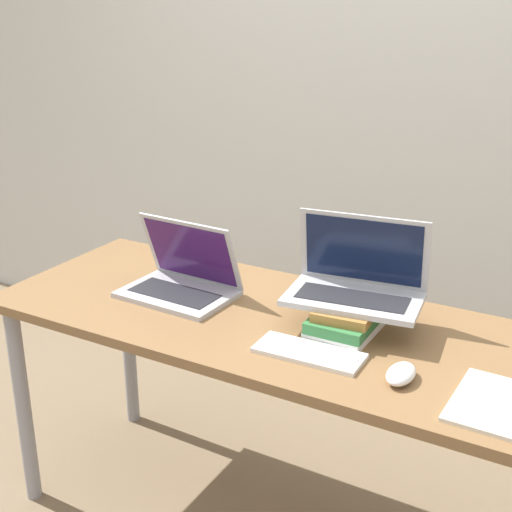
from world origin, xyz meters
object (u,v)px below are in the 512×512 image
object	(u,v)px
wireless_keyboard	(309,353)
laptop_left	(182,280)
notepad	(504,406)
laptop_on_books	(357,282)
book_stack	(348,318)
mouse	(401,374)

from	to	relation	value
wireless_keyboard	laptop_left	bearing A→B (deg)	162.31
notepad	laptop_on_books	bearing A→B (deg)	152.18
book_stack	wireless_keyboard	size ratio (longest dim) A/B	0.89
book_stack	laptop_on_books	size ratio (longest dim) A/B	0.65
book_stack	laptop_left	bearing A→B (deg)	-177.90
laptop_left	book_stack	world-z (taller)	laptop_left
book_stack	mouse	bearing A→B (deg)	-41.22
book_stack	notepad	bearing A→B (deg)	-22.79
notepad	book_stack	bearing A→B (deg)	157.21
mouse	notepad	world-z (taller)	mouse
laptop_left	mouse	xyz separation A→B (m)	(0.76, -0.17, -0.03)
wireless_keyboard	notepad	world-z (taller)	wireless_keyboard
laptop_left	notepad	bearing A→B (deg)	-9.80
book_stack	wireless_keyboard	distance (m)	0.19
wireless_keyboard	laptop_on_books	bearing A→B (deg)	82.32
laptop_on_books	notepad	bearing A→B (deg)	-27.82
wireless_keyboard	book_stack	bearing A→B (deg)	80.77
book_stack	wireless_keyboard	xyz separation A→B (m)	(-0.03, -0.18, -0.03)
wireless_keyboard	mouse	distance (m)	0.25
book_stack	notepad	size ratio (longest dim) A/B	0.99
laptop_on_books	mouse	world-z (taller)	laptop_on_books
mouse	notepad	size ratio (longest dim) A/B	0.44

